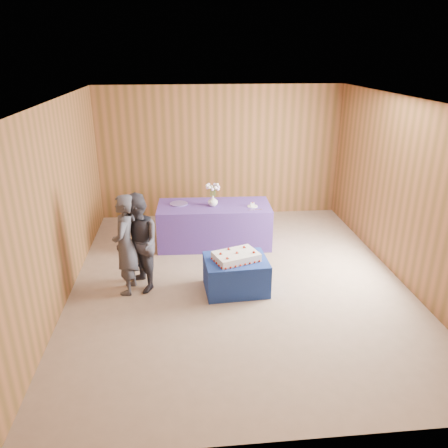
{
  "coord_description": "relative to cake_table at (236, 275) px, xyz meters",
  "views": [
    {
      "loc": [
        -0.8,
        -5.89,
        3.31
      ],
      "look_at": [
        -0.21,
        0.1,
        0.91
      ],
      "focal_mm": 35.0,
      "sensor_mm": 36.0,
      "label": 1
    }
  ],
  "objects": [
    {
      "name": "ground",
      "position": [
        0.07,
        0.26,
        -0.25
      ],
      "size": [
        6.0,
        6.0,
        0.0
      ],
      "primitive_type": "plane",
      "color": "gray",
      "rests_on": "ground"
    },
    {
      "name": "room_shell",
      "position": [
        0.07,
        0.26,
        1.55
      ],
      "size": [
        5.04,
        6.04,
        2.72
      ],
      "color": "brown",
      "rests_on": "ground"
    },
    {
      "name": "serving_table",
      "position": [
        -0.19,
        1.69,
        0.12
      ],
      "size": [
        2.03,
        0.98,
        0.75
      ],
      "primitive_type": "cube",
      "rotation": [
        0.0,
        0.0,
        -0.04
      ],
      "color": "#4F328B",
      "rests_on": "ground"
    },
    {
      "name": "knife",
      "position": [
        0.5,
        1.37,
        0.5
      ],
      "size": [
        0.26,
        0.04,
        0.0
      ],
      "primitive_type": "cube",
      "rotation": [
        0.0,
        0.0,
        0.07
      ],
      "color": "silver",
      "rests_on": "serving_table"
    },
    {
      "name": "guest_right",
      "position": [
        -1.4,
        0.18,
        0.48
      ],
      "size": [
        0.82,
        0.89,
        1.47
      ],
      "primitive_type": "imported",
      "rotation": [
        0.0,
        0.0,
        -1.09
      ],
      "color": "#313039",
      "rests_on": "ground"
    },
    {
      "name": "plate",
      "position": [
        0.48,
        1.54,
        0.51
      ],
      "size": [
        0.19,
        0.19,
        0.01
      ],
      "primitive_type": "cylinder",
      "rotation": [
        0.0,
        0.0,
        -0.03
      ],
      "color": "silver",
      "rests_on": "serving_table"
    },
    {
      "name": "guest_left",
      "position": [
        -1.57,
        0.13,
        0.49
      ],
      "size": [
        0.42,
        0.58,
        1.49
      ],
      "primitive_type": "imported",
      "rotation": [
        0.0,
        0.0,
        -1.69
      ],
      "color": "#383842",
      "rests_on": "ground"
    },
    {
      "name": "platter",
      "position": [
        -0.81,
        1.8,
        0.51
      ],
      "size": [
        0.37,
        0.37,
        0.02
      ],
      "primitive_type": "cylinder",
      "rotation": [
        0.0,
        0.0,
        -0.16
      ],
      "color": "#5F4B96",
      "rests_on": "serving_table"
    },
    {
      "name": "cake_slice",
      "position": [
        0.48,
        1.54,
        0.54
      ],
      "size": [
        0.07,
        0.06,
        0.08
      ],
      "rotation": [
        0.0,
        0.0,
        -0.08
      ],
      "color": "white",
      "rests_on": "plate"
    },
    {
      "name": "flower_spray",
      "position": [
        -0.21,
        1.66,
        0.85
      ],
      "size": [
        0.25,
        0.25,
        0.2
      ],
      "color": "#345D25",
      "rests_on": "vase"
    },
    {
      "name": "sheet_cake",
      "position": [
        -0.0,
        -0.02,
        0.31
      ],
      "size": [
        0.75,
        0.63,
        0.15
      ],
      "rotation": [
        0.0,
        0.0,
        0.35
      ],
      "color": "white",
      "rests_on": "cake_table"
    },
    {
      "name": "cake_table",
      "position": [
        0.0,
        0.0,
        0.0
      ],
      "size": [
        0.94,
        0.75,
        0.5
      ],
      "primitive_type": "cube",
      "rotation": [
        0.0,
        0.0,
        0.06
      ],
      "color": "#1B3299",
      "rests_on": "ground"
    },
    {
      "name": "vase",
      "position": [
        -0.21,
        1.66,
        0.59
      ],
      "size": [
        0.18,
        0.18,
        0.18
      ],
      "primitive_type": "imported",
      "rotation": [
        0.0,
        0.0,
        -0.05
      ],
      "color": "silver",
      "rests_on": "serving_table"
    }
  ]
}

